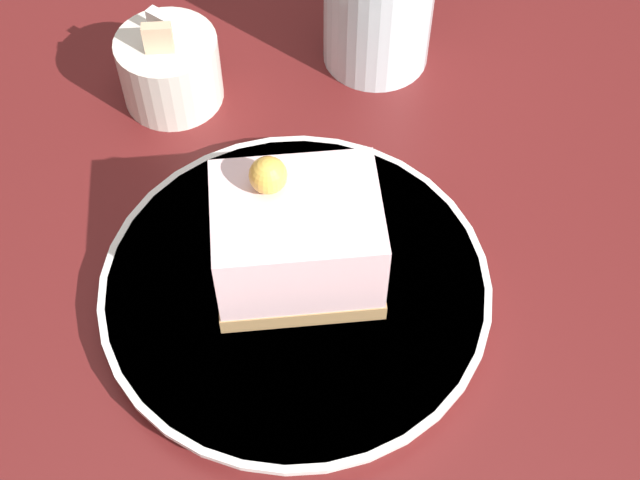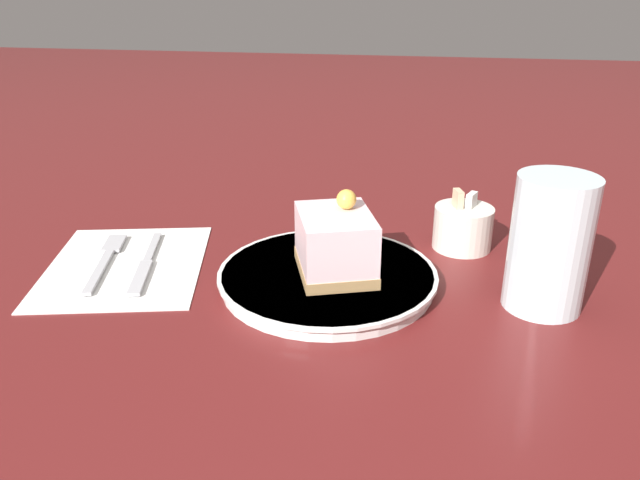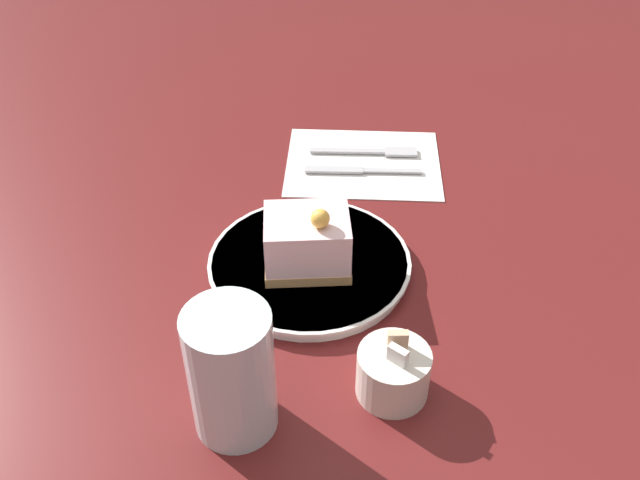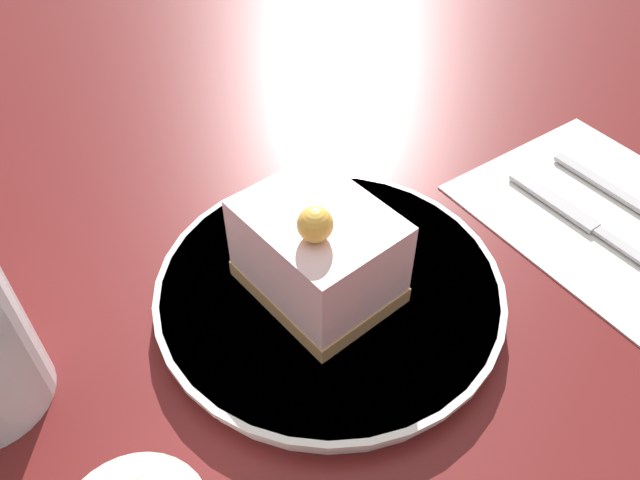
{
  "view_description": "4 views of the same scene",
  "coord_description": "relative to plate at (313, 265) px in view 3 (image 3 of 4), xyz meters",
  "views": [
    {
      "loc": [
        -0.31,
        -0.08,
        0.48
      ],
      "look_at": [
        -0.02,
        -0.01,
        0.05
      ],
      "focal_mm": 50.0,
      "sensor_mm": 36.0,
      "label": 1
    },
    {
      "loc": [
        0.06,
        -0.6,
        0.32
      ],
      "look_at": [
        -0.04,
        0.02,
        0.04
      ],
      "focal_mm": 35.0,
      "sensor_mm": 36.0,
      "label": 2
    },
    {
      "loc": [
        0.57,
        0.19,
        0.57
      ],
      "look_at": [
        -0.01,
        0.02,
        0.06
      ],
      "focal_mm": 40.0,
      "sensor_mm": 36.0,
      "label": 3
    },
    {
      "loc": [
        0.08,
        0.26,
        0.34
      ],
      "look_at": [
        -0.03,
        -0.01,
        0.05
      ],
      "focal_mm": 35.0,
      "sensor_mm": 36.0,
      "label": 4
    }
  ],
  "objects": [
    {
      "name": "fork",
      "position": [
        -0.27,
        0.01,
        -0.0
      ],
      "size": [
        0.05,
        0.16,
        0.0
      ],
      "rotation": [
        0.0,
        0.0,
        0.25
      ],
      "color": "#B2B2B7",
      "rests_on": "napkin"
    },
    {
      "name": "cake_slice",
      "position": [
        0.01,
        -0.0,
        0.04
      ],
      "size": [
        0.1,
        0.12,
        0.09
      ],
      "rotation": [
        0.0,
        0.0,
        0.33
      ],
      "color": "#AD8451",
      "rests_on": "plate"
    },
    {
      "name": "sugar_bowl",
      "position": [
        0.15,
        0.13,
        0.02
      ],
      "size": [
        0.07,
        0.07,
        0.07
      ],
      "color": "silver",
      "rests_on": "ground_plane"
    },
    {
      "name": "ground_plane",
      "position": [
        0.03,
        -0.0,
        -0.01
      ],
      "size": [
        4.0,
        4.0,
        0.0
      ],
      "primitive_type": "plane",
      "color": "#5B1919"
    },
    {
      "name": "drinking_glass",
      "position": [
        0.22,
        -0.01,
        0.06
      ],
      "size": [
        0.08,
        0.08,
        0.14
      ],
      "color": "silver",
      "rests_on": "ground_plane"
    },
    {
      "name": "knife",
      "position": [
        -0.21,
        -0.01,
        -0.0
      ],
      "size": [
        0.05,
        0.16,
        0.0
      ],
      "rotation": [
        0.0,
        0.0,
        0.25
      ],
      "color": "#B2B2B7",
      "rests_on": "napkin"
    },
    {
      "name": "plate",
      "position": [
        0.0,
        0.0,
        0.0
      ],
      "size": [
        0.24,
        0.24,
        0.02
      ],
      "color": "silver",
      "rests_on": "ground_plane"
    },
    {
      "name": "napkin",
      "position": [
        -0.24,
        0.0,
        -0.01
      ],
      "size": [
        0.22,
        0.25,
        0.0
      ],
      "rotation": [
        0.0,
        0.0,
        0.23
      ],
      "color": "white",
      "rests_on": "ground_plane"
    }
  ]
}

